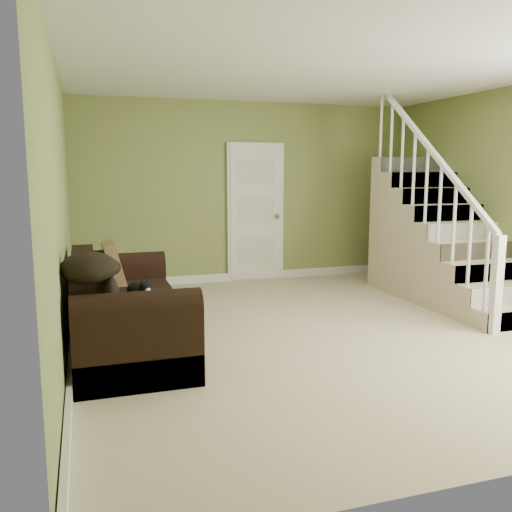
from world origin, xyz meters
TOP-DOWN VIEW (x-y plane):
  - floor at (0.00, 0.00)m, footprint 5.00×5.50m
  - ceiling at (0.00, 0.00)m, footprint 5.00×5.50m
  - wall_back at (0.00, 2.75)m, footprint 5.00×0.04m
  - wall_left at (-2.50, 0.00)m, footprint 0.04×5.50m
  - baseboard_back at (0.00, 2.72)m, footprint 5.00×0.04m
  - baseboard_left at (-2.47, 0.00)m, footprint 0.04×5.50m
  - door at (0.10, 2.71)m, footprint 0.86×0.12m
  - staircase at (1.99, 0.97)m, footprint 1.00×2.51m
  - sofa at (-2.02, 0.04)m, footprint 0.95×2.20m
  - side_table at (-2.25, 1.15)m, footprint 0.49×0.49m
  - cat at (-1.88, -0.03)m, footprint 0.28×0.41m
  - banana at (-1.90, -0.50)m, footprint 0.05×0.18m
  - throw_pillow at (-2.04, 0.79)m, footprint 0.24×0.47m
  - throw_blanket at (-2.30, -0.69)m, footprint 0.55×0.64m

SIDE VIEW (x-z plane):
  - floor at x=0.00m, z-range -0.01..0.01m
  - baseboard_back at x=0.00m, z-range 0.00..0.12m
  - baseboard_left at x=-2.47m, z-range 0.00..0.12m
  - side_table at x=-2.25m, z-range -0.11..0.67m
  - sofa at x=-2.02m, z-range -0.10..0.77m
  - banana at x=-1.90m, z-range 0.47..0.52m
  - cat at x=-1.88m, z-range 0.45..0.65m
  - staircase at x=1.99m, z-range -0.77..2.05m
  - throw_pillow at x=-2.04m, z-range 0.42..0.90m
  - throw_blanket at x=-2.30m, z-range 0.79..1.01m
  - door at x=0.10m, z-range 0.00..2.02m
  - wall_back at x=0.00m, z-range 0.00..2.60m
  - wall_left at x=-2.50m, z-range 0.00..2.60m
  - ceiling at x=0.00m, z-range 2.60..2.60m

